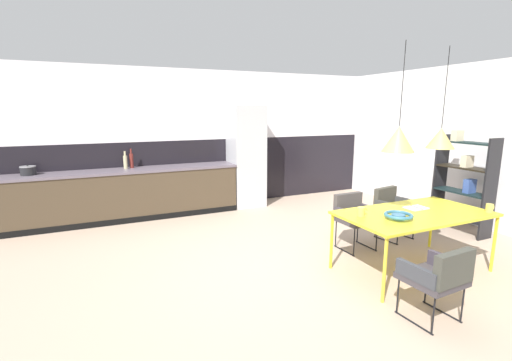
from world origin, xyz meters
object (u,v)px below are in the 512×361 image
Objects in this scene: armchair_near_window at (354,213)px; bottle_oil_tall at (125,162)px; dining_table at (414,216)px; bottle_wine_green at (131,160)px; open_book at (416,208)px; mug_short_terracotta at (361,212)px; refrigerator_column at (246,156)px; cooking_pot at (28,171)px; fruit_bowl at (398,216)px; armchair_facing_counter at (392,205)px; open_shelf_unit at (464,181)px; pendant_lamp_over_table_far at (441,138)px; pendant_lamp_over_table_near at (398,139)px; armchair_by_stool at (440,274)px; mug_dark_espresso at (490,208)px.

armchair_near_window is 4.00m from bottle_oil_tall.
dining_table is 5.15× the size of bottle_wine_green.
open_book is 0.85m from mug_short_terracotta.
cooking_pot is (-3.77, 0.08, -0.04)m from refrigerator_column.
armchair_facing_counter is at bearing 46.87° from fruit_bowl.
mug_short_terracotta is (-0.51, -0.73, 0.27)m from armchair_near_window.
armchair_facing_counter is at bearing -101.20° from open_shelf_unit.
pendant_lamp_over_table_far is at bearing -49.96° from bottle_wine_green.
bottle_oil_tall is at bearing 124.25° from pendant_lamp_over_table_near.
fruit_bowl is at bearing 75.89° from armchair_near_window.
bottle_oil_tall reaches higher than armchair_facing_counter.
armchair_by_stool is at bearing -128.97° from open_book.
pendant_lamp_over_table_far is at bearing 120.06° from armchair_near_window.
bottle_wine_green reaches higher than dining_table.
cooking_pot is at bearing 126.02° from armchair_by_stool.
pendant_lamp_over_table_far is at bearing 138.58° from mug_dark_espresso.
open_book is (0.16, 0.13, 0.04)m from dining_table.
armchair_facing_counter reaches higher than open_book.
pendant_lamp_over_table_far is at bearing -74.74° from refrigerator_column.
pendant_lamp_over_table_far reaches higher than mug_short_terracotta.
fruit_bowl is 0.27× the size of pendant_lamp_over_table_far.
armchair_near_window is at bearing -47.87° from bottle_wine_green.
pendant_lamp_over_table_near reaches higher than bottle_wine_green.
cooking_pot is at bearing 141.84° from mug_dark_espresso.
pendant_lamp_over_table_far reaches higher than open_shelf_unit.
mug_short_terracotta is at bearing 21.79° from armchair_facing_counter.
refrigerator_column reaches higher than dining_table.
pendant_lamp_over_table_near is at bearing -57.28° from bottle_wine_green.
mug_short_terracotta is 1.06× the size of mug_dark_espresso.
bottle_wine_green reaches higher than armchair_facing_counter.
bottle_oil_tall is at bearing 0.68° from cooking_pot.
dining_table is at bearing -40.29° from cooking_pot.
fruit_bowl is (0.24, -3.77, -0.23)m from refrigerator_column.
mug_dark_espresso is 0.11× the size of pendant_lamp_over_table_near.
armchair_near_window is at bearing -94.20° from open_shelf_unit.
refrigerator_column is at bearing -1.19° from cooking_pot.
dining_table is 0.41m from fruit_bowl.
mug_dark_espresso is at bearing -24.19° from dining_table.
armchair_by_stool is (-0.04, -4.55, -0.53)m from refrigerator_column.
pendant_lamp_over_table_near is at bearing -42.78° from cooking_pot.
cooking_pot is at bearing 139.71° from dining_table.
armchair_near_window is 1.06m from fruit_bowl.
pendant_lamp_over_table_near is at bearing 163.14° from mug_dark_espresso.
pendant_lamp_over_table_far is at bearing -6.33° from mug_short_terracotta.
armchair_facing_counter is 2.44× the size of fruit_bowl.
open_book is 1.91× the size of mug_short_terracotta.
pendant_lamp_over_table_near reaches higher than bottle_oil_tall.
pendant_lamp_over_table_near reaches higher than mug_short_terracotta.
mug_short_terracotta is 0.08× the size of open_shelf_unit.
open_book reaches higher than dining_table.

